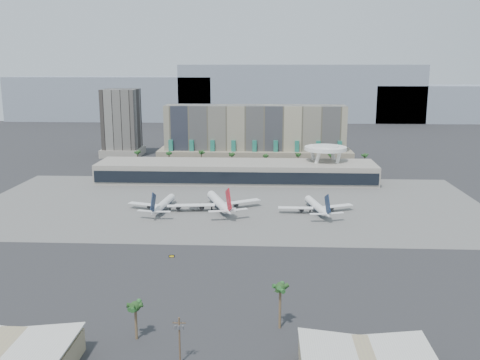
{
  "coord_description": "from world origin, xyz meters",
  "views": [
    {
      "loc": [
        18.42,
        -212.59,
        71.29
      ],
      "look_at": [
        5.81,
        40.0,
        16.07
      ],
      "focal_mm": 40.0,
      "sensor_mm": 36.0,
      "label": 1
    }
  ],
  "objects_px": {
    "airliner_centre": "(219,202)",
    "service_vehicle_a": "(194,207)",
    "service_vehicle_b": "(233,210)",
    "airliner_left": "(164,204)",
    "airliner_right": "(317,206)",
    "taxiway_sign": "(172,256)",
    "utility_pole": "(179,336)"
  },
  "relations": [
    {
      "from": "service_vehicle_a",
      "to": "service_vehicle_b",
      "type": "xyz_separation_m",
      "value": [
        19.62,
        -3.37,
        -0.21
      ]
    },
    {
      "from": "airliner_right",
      "to": "service_vehicle_a",
      "type": "distance_m",
      "value": 60.85
    },
    {
      "from": "airliner_right",
      "to": "service_vehicle_a",
      "type": "bearing_deg",
      "value": 164.71
    },
    {
      "from": "airliner_right",
      "to": "taxiway_sign",
      "type": "bearing_deg",
      "value": -144.87
    },
    {
      "from": "service_vehicle_a",
      "to": "service_vehicle_b",
      "type": "bearing_deg",
      "value": 0.16
    },
    {
      "from": "taxiway_sign",
      "to": "service_vehicle_a",
      "type": "bearing_deg",
      "value": 82.29
    },
    {
      "from": "airliner_left",
      "to": "taxiway_sign",
      "type": "bearing_deg",
      "value": -70.8
    },
    {
      "from": "service_vehicle_a",
      "to": "airliner_left",
      "type": "bearing_deg",
      "value": -156.74
    },
    {
      "from": "taxiway_sign",
      "to": "airliner_left",
      "type": "bearing_deg",
      "value": 94.98
    },
    {
      "from": "airliner_right",
      "to": "service_vehicle_a",
      "type": "relative_size",
      "value": 8.72
    },
    {
      "from": "airliner_left",
      "to": "airliner_centre",
      "type": "distance_m",
      "value": 27.33
    },
    {
      "from": "airliner_centre",
      "to": "service_vehicle_a",
      "type": "relative_size",
      "value": 9.9
    },
    {
      "from": "service_vehicle_a",
      "to": "taxiway_sign",
      "type": "relative_size",
      "value": 2.03
    },
    {
      "from": "airliner_left",
      "to": "airliner_centre",
      "type": "bearing_deg",
      "value": 10.94
    },
    {
      "from": "airliner_left",
      "to": "airliner_centre",
      "type": "height_order",
      "value": "airliner_centre"
    },
    {
      "from": "service_vehicle_b",
      "to": "taxiway_sign",
      "type": "xyz_separation_m",
      "value": [
        -18.85,
        -64.56,
        -0.38
      ]
    },
    {
      "from": "airliner_centre",
      "to": "taxiway_sign",
      "type": "distance_m",
      "value": 68.05
    },
    {
      "from": "utility_pole",
      "to": "airliner_right",
      "type": "height_order",
      "value": "airliner_right"
    },
    {
      "from": "airliner_left",
      "to": "service_vehicle_b",
      "type": "distance_m",
      "value": 34.23
    },
    {
      "from": "utility_pole",
      "to": "airliner_centre",
      "type": "height_order",
      "value": "airliner_centre"
    },
    {
      "from": "airliner_left",
      "to": "taxiway_sign",
      "type": "relative_size",
      "value": 17.67
    },
    {
      "from": "airliner_right",
      "to": "service_vehicle_b",
      "type": "xyz_separation_m",
      "value": [
        -41.08,
        0.2,
        -2.53
      ]
    },
    {
      "from": "airliner_centre",
      "to": "airliner_left",
      "type": "bearing_deg",
      "value": 166.32
    },
    {
      "from": "utility_pole",
      "to": "airliner_left",
      "type": "relative_size",
      "value": 0.31
    },
    {
      "from": "utility_pole",
      "to": "airliner_right",
      "type": "xyz_separation_m",
      "value": [
        45.19,
        136.28,
        -3.74
      ]
    },
    {
      "from": "service_vehicle_a",
      "to": "taxiway_sign",
      "type": "xyz_separation_m",
      "value": [
        0.77,
        -67.94,
        -0.59
      ]
    },
    {
      "from": "airliner_centre",
      "to": "service_vehicle_a",
      "type": "height_order",
      "value": "airliner_centre"
    },
    {
      "from": "airliner_right",
      "to": "taxiway_sign",
      "type": "relative_size",
      "value": 17.67
    },
    {
      "from": "airliner_centre",
      "to": "service_vehicle_a",
      "type": "distance_m",
      "value": 13.05
    },
    {
      "from": "service_vehicle_a",
      "to": "service_vehicle_b",
      "type": "height_order",
      "value": "service_vehicle_a"
    },
    {
      "from": "utility_pole",
      "to": "service_vehicle_a",
      "type": "xyz_separation_m",
      "value": [
        -15.51,
        139.85,
        -6.06
      ]
    },
    {
      "from": "utility_pole",
      "to": "service_vehicle_b",
      "type": "relative_size",
      "value": 3.55
    }
  ]
}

